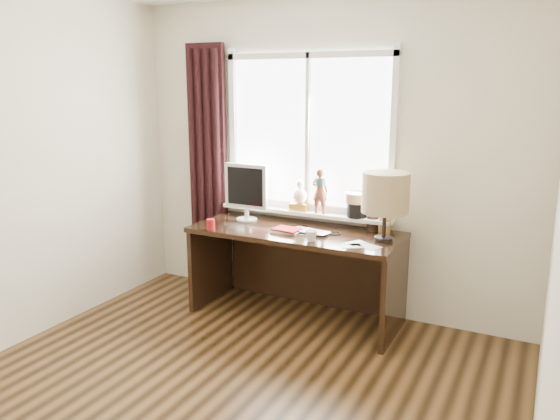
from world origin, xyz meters
The scene contains 15 objects.
wall_back centered at (0.00, 2.00, 1.30)m, with size 3.50×2.60×0.00m, color beige.
wall_right centered at (1.75, 0.00, 1.30)m, with size 4.00×2.60×0.00m, color beige.
laptop centered at (0.05, 1.59, 0.76)m, with size 0.32×0.20×0.02m, color silver.
mug centered at (0.14, 1.39, 0.80)m, with size 0.09×0.09×0.09m, color white.
red_cup centered at (-0.72, 1.33, 0.79)m, with size 0.07×0.07×0.09m, color maroon.
window centered at (-0.13, 1.95, 1.31)m, with size 1.52×0.21×1.40m.
curtain centered at (-1.13, 1.91, 1.12)m, with size 0.38×0.09×2.25m.
desk centered at (-0.10, 1.73, 0.51)m, with size 1.70×0.70×0.75m.
monitor centered at (-0.62, 1.73, 1.03)m, with size 0.40×0.18×0.49m.
notebook_stack centered at (-0.14, 1.54, 0.77)m, with size 0.24×0.18×0.03m.
brush_holder centered at (0.46, 1.90, 0.81)m, with size 0.09×0.09×0.25m.
icon_frame centered at (0.57, 1.85, 0.81)m, with size 0.10×0.04×0.13m.
table_lamp centered at (0.62, 1.65, 1.11)m, with size 0.35×0.35×0.52m.
loose_papers centered at (0.49, 1.45, 0.75)m, with size 0.31×0.27×0.00m.
desk_cables centered at (0.10, 1.65, 0.75)m, with size 0.42×0.30×0.01m.
Camera 1 is at (1.70, -2.21, 1.90)m, focal length 35.00 mm.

